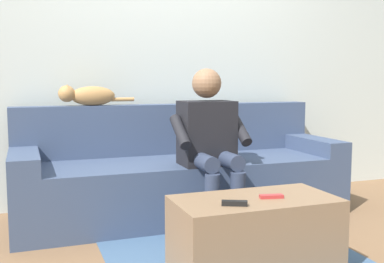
# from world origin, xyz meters

# --- Properties ---
(ground_plane) EXTENTS (8.00, 8.00, 0.00)m
(ground_plane) POSITION_xyz_m (0.00, 0.60, 0.00)
(ground_plane) COLOR #846042
(back_wall) EXTENTS (5.63, 0.06, 2.77)m
(back_wall) POSITION_xyz_m (0.00, -0.62, 1.38)
(back_wall) COLOR silver
(back_wall) RESTS_ON ground
(couch) EXTENTS (2.46, 0.80, 0.83)m
(couch) POSITION_xyz_m (0.00, -0.13, 0.29)
(couch) COLOR #3D4C6B
(couch) RESTS_ON ground
(coffee_table) EXTENTS (0.85, 0.44, 0.41)m
(coffee_table) POSITION_xyz_m (0.00, 1.09, 0.21)
(coffee_table) COLOR #8C6B4C
(coffee_table) RESTS_ON ground
(person_solo_seated) EXTENTS (0.52, 0.51, 1.11)m
(person_solo_seated) POSITION_xyz_m (-0.08, 0.25, 0.63)
(person_solo_seated) COLOR black
(person_solo_seated) RESTS_ON ground
(cat_on_backrest) EXTENTS (0.58, 0.13, 0.16)m
(cat_on_backrest) POSITION_xyz_m (0.66, -0.40, 0.91)
(cat_on_backrest) COLOR #B7844C
(cat_on_backrest) RESTS_ON couch
(remote_black) EXTENTS (0.13, 0.09, 0.02)m
(remote_black) POSITION_xyz_m (0.17, 1.18, 0.43)
(remote_black) COLOR black
(remote_black) RESTS_ON coffee_table
(remote_red) EXTENTS (0.13, 0.06, 0.02)m
(remote_red) POSITION_xyz_m (-0.08, 1.12, 0.42)
(remote_red) COLOR #B73333
(remote_red) RESTS_ON coffee_table
(floor_rug) EXTENTS (1.44, 1.65, 0.01)m
(floor_rug) POSITION_xyz_m (0.00, 0.92, 0.00)
(floor_rug) COLOR #426084
(floor_rug) RESTS_ON ground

